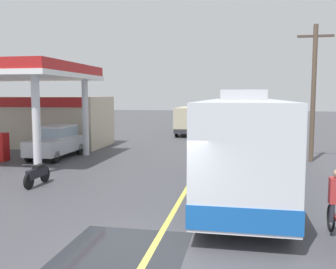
{
  "coord_description": "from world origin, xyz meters",
  "views": [
    {
      "loc": [
        1.9,
        -7.91,
        3.48
      ],
      "look_at": [
        -1.5,
        10.0,
        1.6
      ],
      "focal_mm": 40.49,
      "sensor_mm": 36.0,
      "label": 1
    }
  ],
  "objects_px": {
    "motorcycle_parked_forecourt": "(37,174)",
    "car_trailing_behind_bus": "(240,127)",
    "car_at_pump": "(56,140)",
    "minibus_opposing_lane": "(190,118)",
    "coach_bus_main": "(243,145)",
    "pedestrian_near_pump": "(65,138)",
    "cyclist_on_shoulder": "(336,207)"
  },
  "relations": [
    {
      "from": "car_at_pump",
      "to": "minibus_opposing_lane",
      "type": "height_order",
      "value": "minibus_opposing_lane"
    },
    {
      "from": "car_at_pump",
      "to": "pedestrian_near_pump",
      "type": "bearing_deg",
      "value": 99.25
    },
    {
      "from": "car_trailing_behind_bus",
      "to": "pedestrian_near_pump",
      "type": "bearing_deg",
      "value": -139.27
    },
    {
      "from": "pedestrian_near_pump",
      "to": "car_trailing_behind_bus",
      "type": "bearing_deg",
      "value": 40.73
    },
    {
      "from": "motorcycle_parked_forecourt",
      "to": "car_trailing_behind_bus",
      "type": "height_order",
      "value": "car_trailing_behind_bus"
    },
    {
      "from": "motorcycle_parked_forecourt",
      "to": "car_trailing_behind_bus",
      "type": "distance_m",
      "value": 18.45
    },
    {
      "from": "motorcycle_parked_forecourt",
      "to": "pedestrian_near_pump",
      "type": "height_order",
      "value": "pedestrian_near_pump"
    },
    {
      "from": "coach_bus_main",
      "to": "car_at_pump",
      "type": "xyz_separation_m",
      "value": [
        -10.2,
        5.84,
        -0.71
      ]
    },
    {
      "from": "cyclist_on_shoulder",
      "to": "car_trailing_behind_bus",
      "type": "xyz_separation_m",
      "value": [
        -2.34,
        20.47,
        0.23
      ]
    },
    {
      "from": "minibus_opposing_lane",
      "to": "cyclist_on_shoulder",
      "type": "height_order",
      "value": "minibus_opposing_lane"
    },
    {
      "from": "pedestrian_near_pump",
      "to": "minibus_opposing_lane",
      "type": "bearing_deg",
      "value": 64.48
    },
    {
      "from": "coach_bus_main",
      "to": "car_at_pump",
      "type": "height_order",
      "value": "coach_bus_main"
    },
    {
      "from": "coach_bus_main",
      "to": "car_trailing_behind_bus",
      "type": "bearing_deg",
      "value": 90.38
    },
    {
      "from": "cyclist_on_shoulder",
      "to": "pedestrian_near_pump",
      "type": "xyz_separation_m",
      "value": [
        -12.69,
        11.55,
        0.15
      ]
    },
    {
      "from": "car_at_pump",
      "to": "motorcycle_parked_forecourt",
      "type": "distance_m",
      "value": 6.7
    },
    {
      "from": "cyclist_on_shoulder",
      "to": "motorcycle_parked_forecourt",
      "type": "xyz_separation_m",
      "value": [
        -10.05,
        3.71,
        -0.34
      ]
    },
    {
      "from": "car_trailing_behind_bus",
      "to": "motorcycle_parked_forecourt",
      "type": "bearing_deg",
      "value": -114.71
    },
    {
      "from": "motorcycle_parked_forecourt",
      "to": "pedestrian_near_pump",
      "type": "xyz_separation_m",
      "value": [
        -2.64,
        7.84,
        0.49
      ]
    },
    {
      "from": "cyclist_on_shoulder",
      "to": "pedestrian_near_pump",
      "type": "bearing_deg",
      "value": 137.69
    },
    {
      "from": "minibus_opposing_lane",
      "to": "motorcycle_parked_forecourt",
      "type": "xyz_separation_m",
      "value": [
        -3.31,
        -20.3,
        -1.03
      ]
    },
    {
      "from": "minibus_opposing_lane",
      "to": "car_trailing_behind_bus",
      "type": "relative_size",
      "value": 1.46
    },
    {
      "from": "coach_bus_main",
      "to": "minibus_opposing_lane",
      "type": "height_order",
      "value": "coach_bus_main"
    },
    {
      "from": "motorcycle_parked_forecourt",
      "to": "pedestrian_near_pump",
      "type": "distance_m",
      "value": 8.28
    },
    {
      "from": "car_at_pump",
      "to": "car_trailing_behind_bus",
      "type": "xyz_separation_m",
      "value": [
        10.09,
        10.52,
        0.0
      ]
    },
    {
      "from": "coach_bus_main",
      "to": "cyclist_on_shoulder",
      "type": "xyz_separation_m",
      "value": [
        2.23,
        -4.11,
        -0.94
      ]
    },
    {
      "from": "pedestrian_near_pump",
      "to": "cyclist_on_shoulder",
      "type": "bearing_deg",
      "value": -42.31
    },
    {
      "from": "car_at_pump",
      "to": "pedestrian_near_pump",
      "type": "distance_m",
      "value": 1.63
    },
    {
      "from": "car_at_pump",
      "to": "car_trailing_behind_bus",
      "type": "distance_m",
      "value": 14.58
    },
    {
      "from": "car_at_pump",
      "to": "motorcycle_parked_forecourt",
      "type": "height_order",
      "value": "car_at_pump"
    },
    {
      "from": "car_at_pump",
      "to": "coach_bus_main",
      "type": "bearing_deg",
      "value": -29.78
    },
    {
      "from": "minibus_opposing_lane",
      "to": "motorcycle_parked_forecourt",
      "type": "bearing_deg",
      "value": -99.25
    },
    {
      "from": "coach_bus_main",
      "to": "car_at_pump",
      "type": "relative_size",
      "value": 2.63
    }
  ]
}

